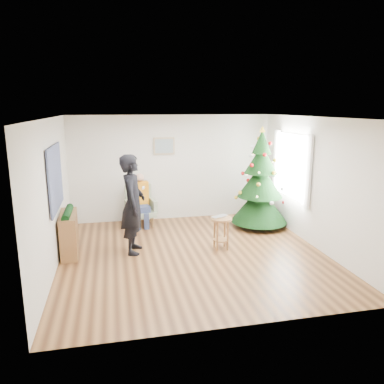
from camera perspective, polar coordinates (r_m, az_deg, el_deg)
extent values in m
plane|color=brown|center=(7.33, 0.23, -9.48)|extent=(5.00, 5.00, 0.00)
plane|color=white|center=(6.78, 0.24, 11.28)|extent=(5.00, 5.00, 0.00)
plane|color=silver|center=(9.36, -3.05, 3.70)|extent=(5.00, 0.00, 5.00)
plane|color=silver|center=(4.62, 6.93, -6.03)|extent=(5.00, 0.00, 5.00)
plane|color=silver|center=(6.87, -20.59, -0.48)|extent=(0.00, 5.00, 5.00)
plane|color=silver|center=(7.86, 18.35, 1.29)|extent=(0.00, 5.00, 5.00)
cube|color=white|center=(8.67, 14.96, 3.89)|extent=(0.04, 1.30, 1.40)
cube|color=white|center=(8.00, 17.18, 3.03)|extent=(0.05, 0.25, 1.50)
cube|color=white|center=(9.32, 12.71, 4.61)|extent=(0.05, 0.25, 1.50)
cylinder|color=#3F2816|center=(9.07, 10.13, -4.25)|extent=(0.10, 0.10, 0.30)
cone|color=black|center=(8.96, 10.23, -1.78)|extent=(1.31, 1.31, 0.86)
cone|color=black|center=(8.84, 10.37, 1.70)|extent=(1.05, 1.05, 0.76)
cone|color=black|center=(8.75, 10.50, 4.94)|extent=(0.77, 0.77, 0.66)
cone|color=black|center=(8.71, 10.61, 7.57)|extent=(0.44, 0.44, 0.55)
cone|color=gold|center=(8.69, 10.69, 9.42)|extent=(0.14, 0.14, 0.14)
cylinder|color=brown|center=(7.43, 4.49, -4.09)|extent=(0.43, 0.43, 0.04)
cylinder|color=brown|center=(7.56, 4.43, -7.23)|extent=(0.32, 0.32, 0.02)
imported|color=silver|center=(7.42, 4.49, -3.84)|extent=(0.42, 0.37, 0.03)
cube|color=gray|center=(8.99, -7.76, -3.19)|extent=(0.71, 0.68, 0.12)
cube|color=gray|center=(9.16, -8.21, -0.70)|extent=(0.64, 0.20, 0.60)
cube|color=gray|center=(8.89, -9.66, -2.37)|extent=(0.16, 0.50, 0.30)
cube|color=gray|center=(9.02, -5.94, -2.04)|extent=(0.16, 0.50, 0.30)
cube|color=navy|center=(8.89, -7.75, -2.51)|extent=(0.41, 0.43, 0.14)
cube|color=orange|center=(9.00, -7.91, -0.15)|extent=(0.41, 0.25, 0.55)
sphere|color=tan|center=(8.90, -7.98, 2.21)|extent=(0.20, 0.20, 0.20)
imported|color=black|center=(7.26, -9.00, -1.86)|extent=(0.57, 0.77, 1.93)
cube|color=white|center=(7.17, -7.44, 0.65)|extent=(0.06, 0.13, 0.04)
cube|color=brown|center=(7.62, -18.20, -6.07)|extent=(0.35, 1.01, 0.80)
cylinder|color=black|center=(7.50, -18.43, -3.03)|extent=(0.14, 0.90, 0.14)
cube|color=black|center=(7.11, -20.09, 2.04)|extent=(0.03, 1.50, 1.15)
cube|color=tan|center=(9.23, -4.30, 7.00)|extent=(0.52, 0.03, 0.42)
cube|color=gray|center=(9.20, -4.28, 6.98)|extent=(0.44, 0.02, 0.34)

